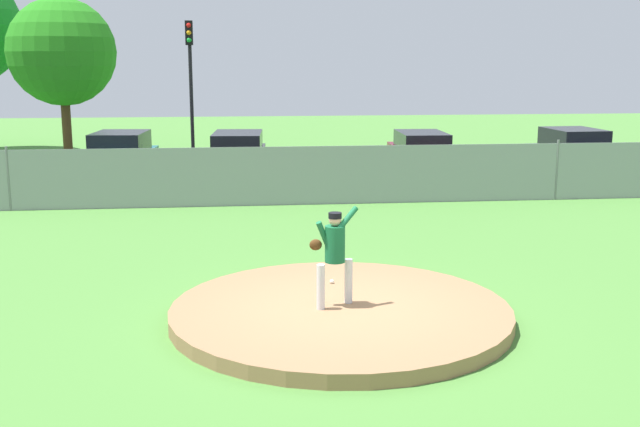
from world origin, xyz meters
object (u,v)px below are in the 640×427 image
pitcher_youth (334,249)px  parked_car_teal (121,158)px  parked_car_navy (573,155)px  traffic_light_near (190,70)px  parked_car_charcoal (238,159)px  parked_car_burgundy (421,155)px  traffic_cone_orange (191,172)px  baseball (332,281)px

pitcher_youth → parked_car_teal: bearing=110.0°
parked_car_navy → traffic_light_near: 14.45m
pitcher_youth → parked_car_charcoal: 14.14m
pitcher_youth → parked_car_navy: pitcher_youth is taller
parked_car_burgundy → parked_car_navy: parked_car_navy is taller
parked_car_teal → traffic_cone_orange: size_ratio=7.87×
pitcher_youth → parked_car_navy: bearing=53.9°
parked_car_navy → traffic_cone_orange: size_ratio=7.47×
baseball → traffic_cone_orange: size_ratio=0.13×
traffic_cone_orange → pitcher_youth: bearing=-78.5°
baseball → parked_car_burgundy: bearing=70.2°
pitcher_youth → parked_car_navy: size_ratio=0.39×
traffic_cone_orange → parked_car_charcoal: bearing=-36.0°
parked_car_burgundy → parked_car_navy: bearing=-8.2°
parked_car_burgundy → parked_car_navy: 5.35m
traffic_light_near → parked_car_navy: bearing=-16.9°
parked_car_charcoal → traffic_cone_orange: 2.12m
baseball → parked_car_navy: (10.23, 12.93, 0.55)m
parked_car_teal → parked_car_burgundy: 10.49m
parked_car_teal → parked_car_burgundy: size_ratio=0.92×
baseball → traffic_cone_orange: 14.39m
pitcher_youth → parked_car_charcoal: bearing=95.9°
traffic_light_near → pitcher_youth: bearing=-80.1°
pitcher_youth → traffic_cone_orange: size_ratio=2.93×
parked_car_teal → parked_car_navy: parked_car_navy is taller
parked_car_teal → traffic_light_near: 5.00m
parked_car_navy → traffic_light_near: bearing=163.1°
parked_car_charcoal → parked_car_teal: size_ratio=1.09×
traffic_light_near → parked_car_burgundy: bearing=-22.2°
parked_car_navy → traffic_light_near: (-13.53, 4.12, 2.94)m
parked_car_teal → parked_car_navy: (15.79, -0.77, 0.01)m
parked_car_navy → parked_car_charcoal: bearing=-179.5°
pitcher_youth → baseball: bearing=84.4°
parked_car_teal → traffic_cone_orange: bearing=7.9°
pitcher_youth → parked_car_charcoal: size_ratio=0.34×
baseball → parked_car_burgundy: size_ratio=0.02×
parked_car_teal → parked_car_burgundy: bearing=-0.0°
parked_car_burgundy → pitcher_youth: bearing=-108.7°
parked_car_charcoal → parked_car_teal: bearing=167.6°
pitcher_youth → parked_car_burgundy: pitcher_youth is taller
pitcher_youth → parked_car_teal: 15.90m
parked_car_charcoal → parked_car_navy: same height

